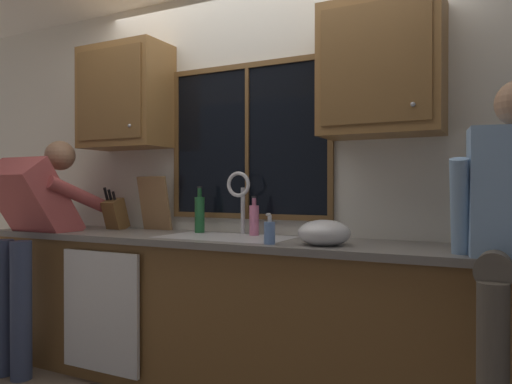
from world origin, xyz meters
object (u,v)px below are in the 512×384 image
(person_standing, at_px, (32,227))
(soap_dispenser, at_px, (270,232))
(cutting_board, at_px, (154,203))
(knife_block, at_px, (115,214))
(bottle_green_glass, at_px, (200,214))
(bottle_tall_clear, at_px, (254,219))
(mixing_bowl, at_px, (324,233))

(person_standing, height_order, soap_dispenser, person_standing)
(cutting_board, bearing_deg, soap_dispenser, -20.95)
(knife_block, xyz_separation_m, cutting_board, (0.29, 0.08, 0.08))
(person_standing, bearing_deg, knife_block, 53.54)
(soap_dispenser, relative_size, bottle_green_glass, 0.54)
(soap_dispenser, relative_size, bottle_tall_clear, 0.67)
(person_standing, xyz_separation_m, cutting_board, (0.61, 0.52, 0.15))
(cutting_board, xyz_separation_m, soap_dispenser, (1.10, -0.42, -0.13))
(knife_block, height_order, bottle_tall_clear, knife_block)
(cutting_board, bearing_deg, mixing_bowl, -13.20)
(cutting_board, distance_m, mixing_bowl, 1.41)
(person_standing, distance_m, knife_block, 0.55)
(soap_dispenser, bearing_deg, person_standing, -176.75)
(cutting_board, distance_m, bottle_tall_clear, 0.82)
(soap_dispenser, distance_m, bottle_green_glass, 0.79)
(cutting_board, height_order, bottle_green_glass, cutting_board)
(person_standing, height_order, knife_block, person_standing)
(soap_dispenser, distance_m, bottle_tall_clear, 0.47)
(soap_dispenser, height_order, bottle_tall_clear, bottle_tall_clear)
(mixing_bowl, bearing_deg, cutting_board, 166.80)
(knife_block, bearing_deg, mixing_bowl, -8.25)
(knife_block, bearing_deg, soap_dispenser, -13.77)
(cutting_board, distance_m, soap_dispenser, 1.19)
(knife_block, bearing_deg, bottle_green_glass, 2.94)
(cutting_board, bearing_deg, bottle_green_glass, -6.25)
(knife_block, xyz_separation_m, bottle_tall_clear, (1.11, 0.03, -0.01))
(soap_dispenser, bearing_deg, bottle_tall_clear, 127.24)
(cutting_board, height_order, mixing_bowl, cutting_board)
(knife_block, height_order, bottle_green_glass, bottle_green_glass)
(person_standing, bearing_deg, bottle_tall_clear, 18.24)
(person_standing, relative_size, bottle_tall_clear, 6.29)
(mixing_bowl, bearing_deg, person_standing, -174.30)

